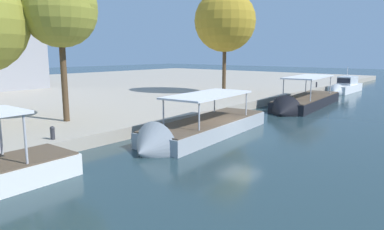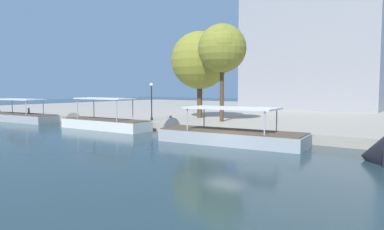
# 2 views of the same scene
# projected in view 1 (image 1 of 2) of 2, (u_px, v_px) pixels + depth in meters

# --- Properties ---
(ground_plane) EXTENTS (220.00, 220.00, 0.00)m
(ground_plane) POSITION_uv_depth(u_px,v_px,m) (241.00, 137.00, 23.05)
(ground_plane) COLOR #23383D
(dock_promenade) EXTENTS (120.00, 55.00, 0.78)m
(dock_promenade) POSITION_uv_depth(u_px,v_px,m) (14.00, 94.00, 43.54)
(dock_promenade) COLOR #A39989
(dock_promenade) RESTS_ON ground_plane
(tour_boat_2) EXTENTS (12.56, 4.27, 3.97)m
(tour_boat_2) POSITION_uv_depth(u_px,v_px,m) (198.00, 132.00, 22.85)
(tour_boat_2) COLOR #9EA3A8
(tour_boat_2) RESTS_ON ground_plane
(tour_boat_3) EXTENTS (13.99, 4.27, 4.30)m
(tour_boat_3) POSITION_uv_depth(u_px,v_px,m) (304.00, 104.00, 35.34)
(tour_boat_3) COLOR black
(tour_boat_3) RESTS_ON ground_plane
(motor_yacht_4) EXTENTS (8.85, 2.34, 4.29)m
(motor_yacht_4) POSITION_uv_depth(u_px,v_px,m) (345.00, 88.00, 48.68)
(motor_yacht_4) COLOR white
(motor_yacht_4) RESTS_ON ground_plane
(mooring_bollard_0) EXTENTS (0.26, 0.26, 0.74)m
(mooring_bollard_0) POSITION_uv_depth(u_px,v_px,m) (52.00, 132.00, 19.23)
(mooring_bollard_0) COLOR #2D2D33
(mooring_bollard_0) RESTS_ON dock_promenade
(mooring_bollard_2) EXTENTS (0.22, 0.22, 0.74)m
(mooring_bollard_2) POSITION_uv_depth(u_px,v_px,m) (317.00, 84.00, 47.96)
(mooring_bollard_2) COLOR #2D2D33
(mooring_bollard_2) RESTS_ON dock_promenade
(tree_0) EXTENTS (6.89, 6.89, 11.61)m
(tree_0) POSITION_uv_depth(u_px,v_px,m) (223.00, 22.00, 39.68)
(tree_0) COLOR #4C3823
(tree_0) RESTS_ON dock_promenade
(tree_1) EXTENTS (4.91, 4.91, 9.90)m
(tree_1) POSITION_uv_depth(u_px,v_px,m) (63.00, 8.00, 23.10)
(tree_1) COLOR #4C3823
(tree_1) RESTS_ON dock_promenade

